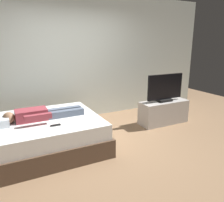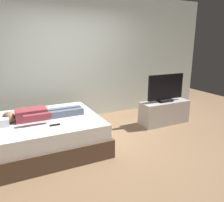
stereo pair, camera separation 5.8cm
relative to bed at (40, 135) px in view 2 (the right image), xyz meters
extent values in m
plane|color=#8C6B4C|center=(1.00, -0.45, -0.26)|extent=(10.00, 10.00, 0.00)
cube|color=silver|center=(1.40, 1.35, 1.14)|extent=(6.40, 0.10, 2.80)
cube|color=brown|center=(0.00, 0.00, -0.11)|extent=(1.98, 1.57, 0.30)
cube|color=white|center=(0.00, 0.00, 0.16)|extent=(1.90, 1.49, 0.24)
cube|color=#993842|center=(-0.10, 0.03, 0.37)|extent=(0.48, 0.28, 0.18)
sphere|color=#936B4C|center=(-0.43, 0.03, 0.37)|extent=(0.18, 0.18, 0.18)
cube|color=slate|center=(0.44, -0.05, 0.33)|extent=(0.60, 0.11, 0.11)
cube|color=slate|center=(0.44, 0.11, 0.33)|extent=(0.60, 0.11, 0.11)
cube|color=#993842|center=(-0.04, -0.25, 0.41)|extent=(0.40, 0.08, 0.08)
cube|color=black|center=(0.18, -0.39, 0.29)|extent=(0.15, 0.04, 0.02)
cube|color=#B7B2AD|center=(2.65, 0.10, -0.01)|extent=(1.10, 0.40, 0.50)
cube|color=black|center=(2.65, 0.10, 0.26)|extent=(0.32, 0.20, 0.05)
cube|color=black|center=(2.65, 0.10, 0.56)|extent=(0.88, 0.05, 0.54)
camera|label=1|loc=(-0.49, -3.54, 1.50)|focal=35.69mm
camera|label=2|loc=(-0.43, -3.57, 1.50)|focal=35.69mm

